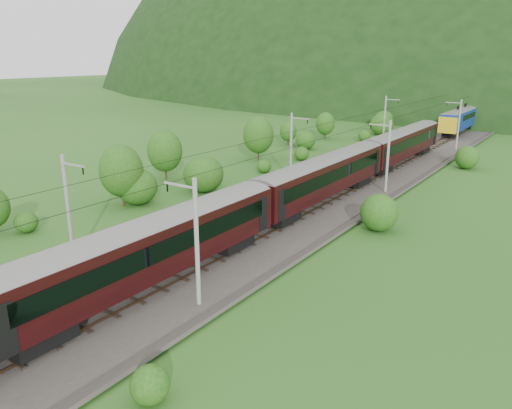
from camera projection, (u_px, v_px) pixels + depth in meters
The scene contains 14 objects.
ground at pixel (131, 283), 34.34m from camera, with size 600.00×600.00×0.00m, color #25541A.
railbed at pixel (221, 239), 42.19m from camera, with size 14.00×220.00×0.30m, color #38332D.
track_left at pixel (199, 231), 43.43m from camera, with size 2.40×220.00×0.27m.
track_right at pixel (244, 242), 40.83m from camera, with size 2.40×220.00×0.27m.
catenary_left at pixel (292, 144), 61.62m from camera, with size 2.54×192.28×8.00m.
catenary_right at pixel (387, 155), 54.99m from camera, with size 2.54×192.28×8.00m.
overhead_wires at pixel (219, 158), 40.19m from camera, with size 4.83×198.00×0.03m.
mountain_ridge at pixel (348, 78), 336.21m from camera, with size 336.00×280.00×132.00m, color black.
train at pixel (256, 197), 41.22m from camera, with size 3.21×152.31×5.60m.
hazard_post_near at pixel (403, 145), 80.25m from camera, with size 0.17×0.17×1.58m, color red.
hazard_post_far at pixel (377, 161), 68.90m from camera, with size 0.15×0.15×1.41m, color red.
signal at pixel (361, 151), 73.56m from camera, with size 0.21×0.21×1.90m.
vegetation_left at pixel (189, 164), 59.18m from camera, with size 13.51×149.69×6.76m.
vegetation_right at pixel (386, 216), 44.10m from camera, with size 5.11×93.54×3.02m.
Camera 1 is at (24.86, -20.93, 15.08)m, focal length 35.00 mm.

